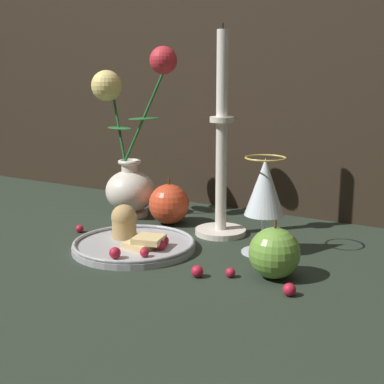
{
  "coord_description": "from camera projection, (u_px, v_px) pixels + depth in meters",
  "views": [
    {
      "loc": [
        0.48,
        -0.75,
        0.29
      ],
      "look_at": [
        0.04,
        -0.01,
        0.1
      ],
      "focal_mm": 50.0,
      "sensor_mm": 36.0,
      "label": 1
    }
  ],
  "objects": [
    {
      "name": "berry_front_center",
      "position": [
        289.0,
        290.0,
        0.71
      ],
      "size": [
        0.02,
        0.02,
        0.02
      ],
      "primitive_type": "sphere",
      "color": "#AD192D",
      "rests_on": "ground_plane"
    },
    {
      "name": "vase",
      "position": [
        129.0,
        160.0,
        1.09
      ],
      "size": [
        0.2,
        0.1,
        0.34
      ],
      "color": "silver",
      "rests_on": "ground_plane"
    },
    {
      "name": "berry_by_glass_stem",
      "position": [
        197.0,
        271.0,
        0.78
      ],
      "size": [
        0.02,
        0.02,
        0.02
      ],
      "primitive_type": "sphere",
      "color": "#AD192D",
      "rests_on": "ground_plane"
    },
    {
      "name": "plate_with_pastries",
      "position": [
        133.0,
        241.0,
        0.91
      ],
      "size": [
        0.21,
        0.21,
        0.07
      ],
      "color": "#A3A3A8",
      "rests_on": "ground_plane"
    },
    {
      "name": "ground_plane",
      "position": [
        177.0,
        245.0,
        0.93
      ],
      "size": [
        2.4,
        2.4,
        0.0
      ],
      "primitive_type": "plane",
      "color": "#232D23",
      "rests_on": "ground"
    },
    {
      "name": "berry_under_candlestick",
      "position": [
        80.0,
        229.0,
        1.0
      ],
      "size": [
        0.01,
        0.01,
        0.01
      ],
      "primitive_type": "sphere",
      "color": "#AD192D",
      "rests_on": "ground_plane"
    },
    {
      "name": "apple_near_glass",
      "position": [
        274.0,
        253.0,
        0.77
      ],
      "size": [
        0.07,
        0.07,
        0.09
      ],
      "color": "#669938",
      "rests_on": "ground_plane"
    },
    {
      "name": "wine_glass",
      "position": [
        265.0,
        191.0,
        0.87
      ],
      "size": [
        0.07,
        0.07,
        0.16
      ],
      "color": "silver",
      "rests_on": "ground_plane"
    },
    {
      "name": "apple_beside_vase",
      "position": [
        169.0,
        204.0,
        1.05
      ],
      "size": [
        0.08,
        0.08,
        0.09
      ],
      "color": "#D14223",
      "rests_on": "ground_plane"
    },
    {
      "name": "berry_near_plate",
      "position": [
        230.0,
        273.0,
        0.78
      ],
      "size": [
        0.01,
        0.01,
        0.01
      ],
      "primitive_type": "sphere",
      "color": "#AD192D",
      "rests_on": "ground_plane"
    },
    {
      "name": "candlestick",
      "position": [
        221.0,
        167.0,
        0.97
      ],
      "size": [
        0.09,
        0.09,
        0.38
      ],
      "color": "silver",
      "rests_on": "ground_plane"
    }
  ]
}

